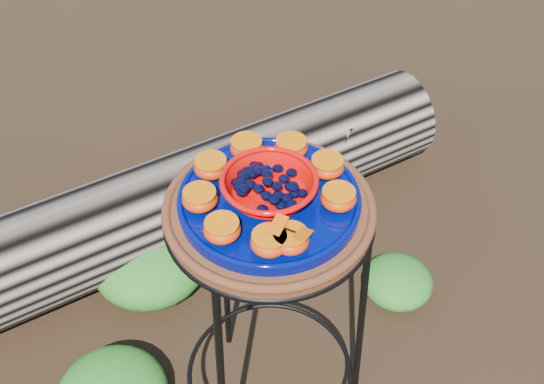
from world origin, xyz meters
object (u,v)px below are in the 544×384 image
cobalt_plate (269,201)px  driftwood_log (204,192)px  red_bowl (269,188)px  plant_stand (270,324)px  terracotta_saucer (269,212)px

cobalt_plate → driftwood_log: size_ratio=0.21×
red_bowl → plant_stand: bearing=0.0°
terracotta_saucer → red_bowl: (0.00, 0.00, 0.06)m
terracotta_saucer → red_bowl: size_ratio=2.33×
plant_stand → driftwood_log: size_ratio=0.43×
terracotta_saucer → driftwood_log: bearing=76.3°
terracotta_saucer → cobalt_plate: cobalt_plate is taller
plant_stand → driftwood_log: 0.69m
terracotta_saucer → driftwood_log: (0.16, 0.65, -0.57)m
terracotta_saucer → driftwood_log: 0.87m
terracotta_saucer → cobalt_plate: (0.00, 0.00, 0.03)m
red_bowl → driftwood_log: red_bowl is taller
plant_stand → terracotta_saucer: terracotta_saucer is taller
cobalt_plate → driftwood_log: cobalt_plate is taller
plant_stand → cobalt_plate: bearing=0.0°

